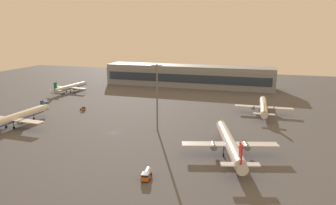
{
  "coord_description": "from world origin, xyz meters",
  "views": [
    {
      "loc": [
        59.07,
        -113.26,
        43.78
      ],
      "look_at": [
        11.15,
        44.71,
        4.0
      ],
      "focal_mm": 32.4,
      "sensor_mm": 36.0,
      "label": 1
    }
  ],
  "objects_px": {
    "airplane_terminal_side": "(13,119)",
    "maintenance_van": "(44,102)",
    "airplane_mid_apron": "(230,143)",
    "pushback_tug": "(83,109)",
    "airplane_far_stand": "(263,107)",
    "airplane_taxiway_distant": "(70,87)",
    "apron_light_east": "(157,94)",
    "fuel_truck": "(146,174)"
  },
  "relations": [
    {
      "from": "airplane_terminal_side",
      "to": "pushback_tug",
      "type": "relative_size",
      "value": 12.09
    },
    {
      "from": "airplane_terminal_side",
      "to": "maintenance_van",
      "type": "xyz_separation_m",
      "value": [
        -16.21,
        40.98,
        -2.99
      ]
    },
    {
      "from": "airplane_mid_apron",
      "to": "airplane_terminal_side",
      "type": "height_order",
      "value": "airplane_mid_apron"
    },
    {
      "from": "airplane_mid_apron",
      "to": "airplane_taxiway_distant",
      "type": "xyz_separation_m",
      "value": [
        -121.55,
        81.06,
        -0.8
      ]
    },
    {
      "from": "airplane_terminal_side",
      "to": "airplane_far_stand",
      "type": "height_order",
      "value": "airplane_terminal_side"
    },
    {
      "from": "airplane_mid_apron",
      "to": "airplane_terminal_side",
      "type": "xyz_separation_m",
      "value": [
        -98.17,
        2.87,
        -0.09
      ]
    },
    {
      "from": "airplane_taxiway_distant",
      "to": "pushback_tug",
      "type": "distance_m",
      "value": 56.98
    },
    {
      "from": "apron_light_east",
      "to": "airplane_terminal_side",
      "type": "bearing_deg",
      "value": -166.43
    },
    {
      "from": "airplane_terminal_side",
      "to": "airplane_taxiway_distant",
      "type": "height_order",
      "value": "airplane_terminal_side"
    },
    {
      "from": "maintenance_van",
      "to": "fuel_truck",
      "type": "height_order",
      "value": "fuel_truck"
    },
    {
      "from": "apron_light_east",
      "to": "pushback_tug",
      "type": "bearing_deg",
      "value": 158.38
    },
    {
      "from": "pushback_tug",
      "to": "airplane_far_stand",
      "type": "bearing_deg",
      "value": 130.27
    },
    {
      "from": "airplane_mid_apron",
      "to": "airplane_terminal_side",
      "type": "bearing_deg",
      "value": 162.76
    },
    {
      "from": "pushback_tug",
      "to": "fuel_truck",
      "type": "relative_size",
      "value": 0.54
    },
    {
      "from": "airplane_far_stand",
      "to": "fuel_truck",
      "type": "bearing_deg",
      "value": -112.36
    },
    {
      "from": "airplane_far_stand",
      "to": "airplane_taxiway_distant",
      "type": "distance_m",
      "value": 134.87
    },
    {
      "from": "fuel_truck",
      "to": "pushback_tug",
      "type": "bearing_deg",
      "value": -54.42
    },
    {
      "from": "airplane_terminal_side",
      "to": "maintenance_van",
      "type": "distance_m",
      "value": 44.17
    },
    {
      "from": "fuel_truck",
      "to": "apron_light_east",
      "type": "relative_size",
      "value": 0.22
    },
    {
      "from": "maintenance_van",
      "to": "pushback_tug",
      "type": "relative_size",
      "value": 1.28
    },
    {
      "from": "airplane_terminal_side",
      "to": "pushback_tug",
      "type": "xyz_separation_m",
      "value": [
        14.32,
        35.52,
        -3.1
      ]
    },
    {
      "from": "airplane_mid_apron",
      "to": "pushback_tug",
      "type": "relative_size",
      "value": 12.15
    },
    {
      "from": "airplane_terminal_side",
      "to": "airplane_taxiway_distant",
      "type": "distance_m",
      "value": 81.61
    },
    {
      "from": "airplane_far_stand",
      "to": "airplane_mid_apron",
      "type": "bearing_deg",
      "value": -101.92
    },
    {
      "from": "airplane_taxiway_distant",
      "to": "apron_light_east",
      "type": "bearing_deg",
      "value": -30.51
    },
    {
      "from": "airplane_far_stand",
      "to": "pushback_tug",
      "type": "bearing_deg",
      "value": -167.71
    },
    {
      "from": "apron_light_east",
      "to": "fuel_truck",
      "type": "bearing_deg",
      "value": -75.33
    },
    {
      "from": "maintenance_van",
      "to": "fuel_truck",
      "type": "relative_size",
      "value": 0.7
    },
    {
      "from": "pushback_tug",
      "to": "apron_light_east",
      "type": "relative_size",
      "value": 0.12
    },
    {
      "from": "airplane_mid_apron",
      "to": "airplane_far_stand",
      "type": "height_order",
      "value": "airplane_mid_apron"
    },
    {
      "from": "airplane_far_stand",
      "to": "fuel_truck",
      "type": "height_order",
      "value": "airplane_far_stand"
    },
    {
      "from": "pushback_tug",
      "to": "airplane_terminal_side",
      "type": "bearing_deg",
      "value": 5.07
    },
    {
      "from": "maintenance_van",
      "to": "apron_light_east",
      "type": "xyz_separation_m",
      "value": [
        80.8,
        -25.39,
        15.46
      ]
    },
    {
      "from": "airplane_far_stand",
      "to": "airplane_taxiway_distant",
      "type": "xyz_separation_m",
      "value": [
        -133.36,
        20.15,
        -0.28
      ]
    },
    {
      "from": "pushback_tug",
      "to": "fuel_truck",
      "type": "xyz_separation_m",
      "value": [
        61.78,
        -63.9,
        0.3
      ]
    },
    {
      "from": "airplane_mid_apron",
      "to": "airplane_terminal_side",
      "type": "relative_size",
      "value": 1.01
    },
    {
      "from": "airplane_terminal_side",
      "to": "airplane_far_stand",
      "type": "distance_m",
      "value": 124.35
    },
    {
      "from": "airplane_taxiway_distant",
      "to": "maintenance_van",
      "type": "distance_m",
      "value": 37.96
    },
    {
      "from": "apron_light_east",
      "to": "airplane_far_stand",
      "type": "bearing_deg",
      "value": 43.08
    },
    {
      "from": "airplane_mid_apron",
      "to": "fuel_truck",
      "type": "bearing_deg",
      "value": -146.43
    },
    {
      "from": "fuel_truck",
      "to": "apron_light_east",
      "type": "xyz_separation_m",
      "value": [
        -11.51,
        43.98,
        15.28
      ]
    },
    {
      "from": "airplane_taxiway_distant",
      "to": "pushback_tug",
      "type": "relative_size",
      "value": 10.03
    }
  ]
}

